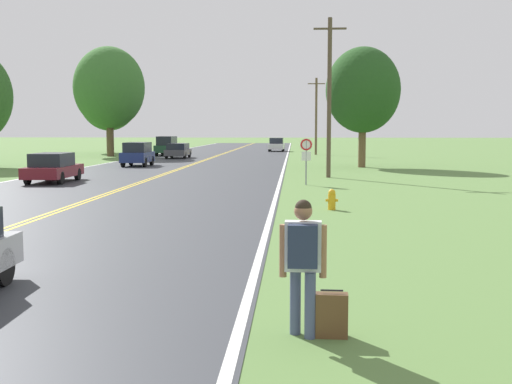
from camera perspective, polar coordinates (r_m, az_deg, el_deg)
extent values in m
cylinder|color=#475175|center=(8.58, 3.52, -9.71)|extent=(0.14, 0.14, 0.87)
cylinder|color=#475175|center=(8.42, 4.83, -10.01)|extent=(0.14, 0.14, 0.87)
cube|color=silver|center=(8.33, 4.20, -4.81)|extent=(0.48, 0.21, 0.65)
sphere|color=#936647|center=(8.26, 4.23, -1.71)|extent=(0.24, 0.24, 0.24)
sphere|color=#2D2319|center=(8.25, 4.23, -1.42)|extent=(0.22, 0.22, 0.22)
cylinder|color=#936647|center=(8.35, 2.42, -5.23)|extent=(0.09, 0.09, 0.69)
cylinder|color=#936647|center=(8.34, 5.99, -5.27)|extent=(0.09, 0.09, 0.69)
cube|color=#232D47|center=(8.14, 4.18, -4.83)|extent=(0.38, 0.20, 0.55)
cube|color=brown|center=(8.53, 6.73, -10.83)|extent=(0.42, 0.21, 0.58)
cylinder|color=black|center=(8.44, 6.76, -8.68)|extent=(0.29, 0.03, 0.02)
cylinder|color=gold|center=(21.64, 6.75, -0.89)|extent=(0.26, 0.26, 0.52)
sphere|color=gold|center=(21.61, 6.76, -0.07)|extent=(0.24, 0.24, 0.24)
cylinder|color=gold|center=(21.64, 7.20, -0.74)|extent=(0.08, 0.09, 0.09)
cylinder|color=gold|center=(21.62, 6.31, -0.74)|extent=(0.08, 0.09, 0.09)
cylinder|color=gray|center=(31.09, 4.48, 2.66)|extent=(0.07, 0.07, 2.20)
cylinder|color=white|center=(31.04, 4.49, 4.22)|extent=(0.60, 0.02, 0.60)
torus|color=red|center=(31.03, 4.49, 4.22)|extent=(0.55, 0.07, 0.55)
cube|color=white|center=(31.06, 4.48, 3.21)|extent=(0.44, 0.02, 0.44)
cylinder|color=brown|center=(36.05, 6.53, 8.27)|extent=(0.24, 0.24, 8.78)
cube|color=brown|center=(36.43, 6.59, 14.23)|extent=(1.80, 0.12, 0.10)
cylinder|color=brown|center=(68.00, 5.37, 6.70)|extent=(0.24, 0.24, 8.01)
cube|color=brown|center=(68.15, 5.39, 9.56)|extent=(1.80, 0.12, 0.10)
cylinder|color=brown|center=(75.49, -12.89, 4.78)|extent=(0.69, 0.69, 3.54)
ellipsoid|color=#386B2D|center=(75.57, -12.97, 8.34)|extent=(6.89, 6.89, 7.92)
cylinder|color=brown|center=(65.09, -12.83, 4.78)|extent=(0.69, 0.69, 3.81)
ellipsoid|color=#386B2D|center=(65.21, -12.92, 9.04)|extent=(6.92, 6.92, 7.96)
cylinder|color=brown|center=(46.02, 9.41, 4.18)|extent=(0.52, 0.52, 3.21)
ellipsoid|color=#234C1E|center=(46.09, 9.49, 8.94)|extent=(5.21, 5.21, 6.00)
cylinder|color=black|center=(11.94, -21.65, -6.22)|extent=(0.22, 0.67, 0.67)
cylinder|color=black|center=(35.70, -18.07, 1.52)|extent=(0.22, 0.65, 0.64)
cylinder|color=black|center=(35.19, -15.57, 1.54)|extent=(0.22, 0.65, 0.64)
cylinder|color=black|center=(33.14, -19.65, 1.18)|extent=(0.22, 0.65, 0.64)
cylinder|color=black|center=(32.59, -16.98, 1.19)|extent=(0.22, 0.65, 0.64)
cube|color=maroon|center=(34.13, -17.56, 1.77)|extent=(1.98, 4.49, 0.55)
cube|color=#1E232D|center=(33.93, -17.69, 2.77)|extent=(1.69, 2.49, 0.65)
cylinder|color=black|center=(48.86, -11.05, 2.76)|extent=(0.20, 0.71, 0.71)
cylinder|color=black|center=(48.49, -9.25, 2.77)|extent=(0.20, 0.71, 0.71)
cylinder|color=black|center=(46.69, -11.74, 2.62)|extent=(0.20, 0.71, 0.71)
cylinder|color=black|center=(46.30, -9.87, 2.63)|extent=(0.20, 0.71, 0.71)
cube|color=navy|center=(47.56, -10.48, 3.09)|extent=(1.78, 3.63, 0.71)
cube|color=#1E232D|center=(47.54, -10.50, 3.94)|extent=(1.56, 2.54, 0.71)
cylinder|color=black|center=(61.47, -7.51, 3.35)|extent=(0.20, 0.62, 0.62)
cylinder|color=black|center=(61.18, -5.95, 3.35)|extent=(0.20, 0.62, 0.62)
cylinder|color=black|center=(58.96, -7.97, 3.25)|extent=(0.20, 0.62, 0.62)
cylinder|color=black|center=(58.65, -6.34, 3.25)|extent=(0.20, 0.62, 0.62)
cube|color=#47474C|center=(60.05, -6.94, 3.53)|extent=(1.92, 4.15, 0.53)
cube|color=#1E232D|center=(60.03, -6.95, 4.05)|extent=(1.68, 2.90, 0.57)
cylinder|color=black|center=(67.57, -8.32, 3.59)|extent=(0.22, 0.75, 0.74)
cylinder|color=black|center=(67.23, -7.04, 3.59)|extent=(0.22, 0.75, 0.74)
cylinder|color=black|center=(65.03, -8.85, 3.50)|extent=(0.22, 0.75, 0.74)
cylinder|color=black|center=(64.68, -7.51, 3.51)|extent=(0.22, 0.75, 0.74)
cube|color=#1E472D|center=(66.11, -7.93, 3.83)|extent=(1.85, 4.26, 0.73)
cube|color=#1E232D|center=(66.09, -7.94, 4.54)|extent=(1.61, 2.99, 0.90)
cylinder|color=black|center=(76.53, 2.38, 3.85)|extent=(0.22, 0.68, 0.67)
cylinder|color=black|center=(76.62, 1.18, 3.85)|extent=(0.22, 0.68, 0.67)
cylinder|color=black|center=(79.12, 2.47, 3.90)|extent=(0.22, 0.68, 0.67)
cylinder|color=black|center=(79.21, 1.30, 3.91)|extent=(0.22, 0.68, 0.67)
cube|color=white|center=(77.86, 1.83, 4.09)|extent=(1.91, 4.23, 0.63)
cube|color=#1E232D|center=(78.01, 1.84, 4.58)|extent=(1.65, 2.34, 0.70)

